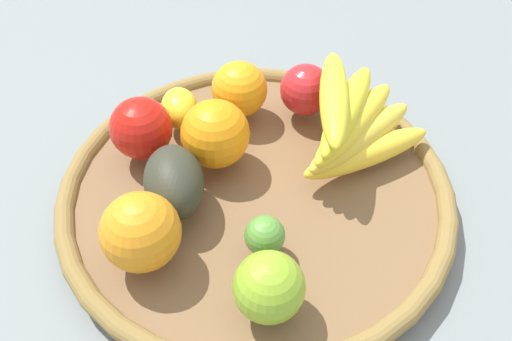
# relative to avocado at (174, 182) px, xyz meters

# --- Properties ---
(ground_plane) EXTENTS (2.40, 2.40, 0.00)m
(ground_plane) POSITION_rel_avocado_xyz_m (-0.04, -0.08, -0.07)
(ground_plane) COLOR slate
(ground_plane) RESTS_ON ground
(basket) EXTENTS (0.45, 0.45, 0.04)m
(basket) POSITION_rel_avocado_xyz_m (-0.04, -0.08, -0.05)
(basket) COLOR brown
(basket) RESTS_ON ground_plane
(avocado) EXTENTS (0.11, 0.10, 0.06)m
(avocado) POSITION_rel_avocado_xyz_m (0.00, 0.00, 0.00)
(avocado) COLOR #313326
(avocado) RESTS_ON basket
(lime_0) EXTENTS (0.06, 0.06, 0.04)m
(lime_0) POSITION_rel_avocado_xyz_m (-0.11, -0.03, -0.01)
(lime_0) COLOR #569437
(lime_0) RESTS_ON basket
(orange_2) EXTENTS (0.09, 0.09, 0.08)m
(orange_2) POSITION_rel_avocado_xyz_m (0.02, -0.08, 0.01)
(orange_2) COLOR orange
(orange_2) RESTS_ON basket
(apple_1) EXTENTS (0.09, 0.09, 0.07)m
(apple_1) POSITION_rel_avocado_xyz_m (0.02, -0.22, 0.00)
(apple_1) COLOR red
(apple_1) RESTS_ON basket
(banana_bunch) EXTENTS (0.16, 0.17, 0.09)m
(banana_bunch) POSITION_rel_avocado_xyz_m (-0.08, -0.20, 0.01)
(banana_bunch) COLOR yellow
(banana_bunch) RESTS_ON basket
(apple_2) EXTENTS (0.07, 0.07, 0.07)m
(apple_2) POSITION_rel_avocado_xyz_m (0.09, -0.02, 0.00)
(apple_2) COLOR red
(apple_2) RESTS_ON basket
(apple_0) EXTENTS (0.08, 0.08, 0.07)m
(apple_0) POSITION_rel_avocado_xyz_m (-0.16, 0.01, 0.00)
(apple_0) COLOR #85B029
(apple_0) RESTS_ON basket
(orange_1) EXTENTS (0.10, 0.10, 0.07)m
(orange_1) POSITION_rel_avocado_xyz_m (0.07, -0.15, 0.00)
(orange_1) COLOR orange
(orange_1) RESTS_ON basket
(orange_0) EXTENTS (0.10, 0.10, 0.08)m
(orange_0) POSITION_rel_avocado_xyz_m (-0.04, 0.07, 0.01)
(orange_0) COLOR orange
(orange_0) RESTS_ON basket
(lemon_0) EXTENTS (0.08, 0.07, 0.05)m
(lemon_0) POSITION_rel_avocado_xyz_m (0.10, -0.09, -0.01)
(lemon_0) COLOR yellow
(lemon_0) RESTS_ON basket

